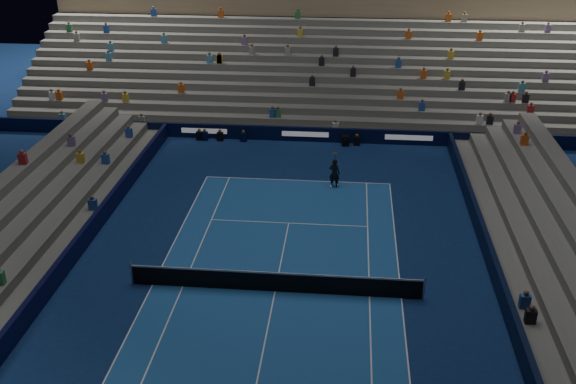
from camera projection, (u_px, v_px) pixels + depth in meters
The scene contains 9 objects.
ground at pixel (275, 291), 29.27m from camera, with size 90.00×90.00×0.00m, color #0D2150.
court_surface at pixel (275, 291), 29.27m from camera, with size 10.97×23.77×0.01m, color #1B5098.
sponsor_barrier_far at pixel (305, 134), 45.71m from camera, with size 44.00×0.25×1.00m, color black.
sponsor_barrier_east at pixel (503, 294), 28.23m from camera, with size 0.25×37.00×1.00m, color black.
sponsor_barrier_west at pixel (60, 271), 29.89m from camera, with size 0.25×37.00×1.00m, color black.
grandstand_main at pixel (314, 59), 52.94m from camera, with size 44.00×15.20×11.20m.
tennis_net at pixel (275, 282), 29.05m from camera, with size 12.90×0.10×1.10m.
tennis_player at pixel (334, 173), 38.76m from camera, with size 0.64×0.42×1.75m, color black.
broadcast_camera at pixel (345, 140), 45.08m from camera, with size 0.54×0.98×0.67m.
Camera 1 is at (2.90, -24.43, 16.45)m, focal length 41.72 mm.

